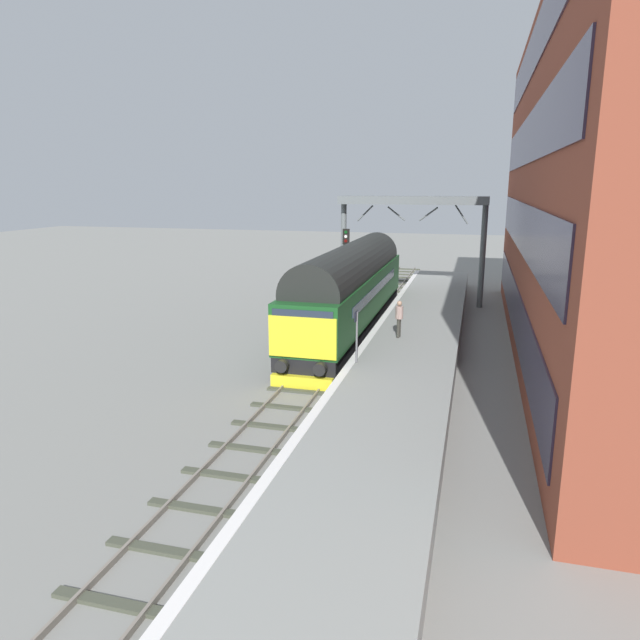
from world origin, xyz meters
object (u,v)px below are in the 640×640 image
at_px(signal_post_near, 346,256).
at_px(platform_number_sign, 357,329).
at_px(diesel_locomotive, 350,288).
at_px(waiting_passenger, 399,316).

height_order(signal_post_near, platform_number_sign, signal_post_near).
bearing_deg(signal_post_near, diesel_locomotive, -75.67).
xyz_separation_m(diesel_locomotive, waiting_passenger, (3.00, -3.69, -0.49)).
height_order(diesel_locomotive, waiting_passenger, diesel_locomotive).
bearing_deg(platform_number_sign, diesel_locomotive, 103.84).
height_order(diesel_locomotive, platform_number_sign, diesel_locomotive).
bearing_deg(platform_number_sign, signal_post_near, 104.09).
height_order(platform_number_sign, waiting_passenger, platform_number_sign).
relative_size(signal_post_near, platform_number_sign, 2.47).
relative_size(diesel_locomotive, platform_number_sign, 8.85).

